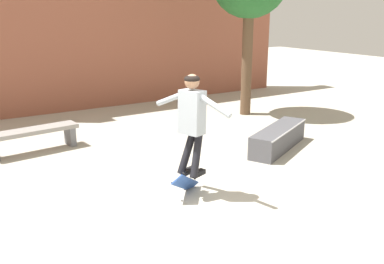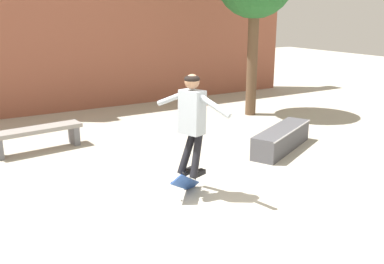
{
  "view_description": "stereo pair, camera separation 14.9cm",
  "coord_description": "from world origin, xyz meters",
  "px_view_note": "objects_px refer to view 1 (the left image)",
  "views": [
    {
      "loc": [
        -2.77,
        -4.14,
        2.67
      ],
      "look_at": [
        0.32,
        0.84,
        0.99
      ],
      "focal_mm": 40.0,
      "sensor_mm": 36.0,
      "label": 1
    },
    {
      "loc": [
        -2.64,
        -4.21,
        2.67
      ],
      "look_at": [
        0.32,
        0.84,
        0.99
      ],
      "focal_mm": 40.0,
      "sensor_mm": 36.0,
      "label": 2
    }
  ],
  "objects_px": {
    "skateboard_flipping": "(185,183)",
    "park_bench": "(33,135)",
    "skater": "(192,116)",
    "skate_ledge": "(278,138)"
  },
  "relations": [
    {
      "from": "skate_ledge",
      "to": "skateboard_flipping",
      "type": "distance_m",
      "value": 2.86
    },
    {
      "from": "park_bench",
      "to": "skater",
      "type": "xyz_separation_m",
      "value": [
        1.53,
        -3.35,
        0.88
      ]
    },
    {
      "from": "skater",
      "to": "park_bench",
      "type": "bearing_deg",
      "value": 94.13
    },
    {
      "from": "park_bench",
      "to": "skater",
      "type": "height_order",
      "value": "skater"
    },
    {
      "from": "skate_ledge",
      "to": "skater",
      "type": "bearing_deg",
      "value": 174.16
    },
    {
      "from": "skateboard_flipping",
      "to": "park_bench",
      "type": "bearing_deg",
      "value": 76.56
    },
    {
      "from": "park_bench",
      "to": "skateboard_flipping",
      "type": "relative_size",
      "value": 2.53
    },
    {
      "from": "skater",
      "to": "skateboard_flipping",
      "type": "relative_size",
      "value": 2.15
    },
    {
      "from": "skater",
      "to": "skateboard_flipping",
      "type": "distance_m",
      "value": 1.02
    },
    {
      "from": "skate_ledge",
      "to": "skater",
      "type": "xyz_separation_m",
      "value": [
        -2.63,
        -1.0,
        1.0
      ]
    }
  ]
}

